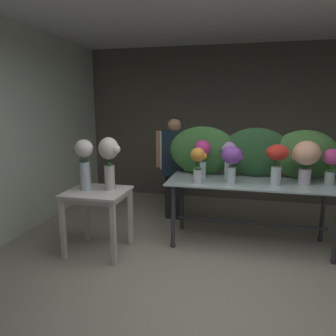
% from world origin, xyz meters
% --- Properties ---
extents(ground_plane, '(7.62, 7.62, 0.00)m').
position_xyz_m(ground_plane, '(0.00, 1.73, 0.00)').
color(ground_plane, '#9E9384').
extents(wall_back, '(5.38, 0.12, 2.78)m').
position_xyz_m(wall_back, '(0.00, 3.47, 1.39)').
color(wall_back, '#5B564C').
rests_on(wall_back, ground).
extents(wall_left, '(0.12, 3.59, 2.78)m').
position_xyz_m(wall_left, '(-2.69, 1.73, 1.39)').
color(wall_left, silver).
rests_on(wall_left, ground).
extents(ceiling_slab, '(5.50, 3.59, 0.12)m').
position_xyz_m(ceiling_slab, '(0.00, 1.73, 2.84)').
color(ceiling_slab, silver).
rests_on(ceiling_slab, wall_back).
extents(display_table_glass, '(2.03, 0.80, 0.83)m').
position_xyz_m(display_table_glass, '(0.37, 1.44, 0.69)').
color(display_table_glass, '#ABC4C8').
rests_on(display_table_glass, ground).
extents(side_table_white, '(0.69, 0.62, 0.76)m').
position_xyz_m(side_table_white, '(-1.39, 0.83, 0.65)').
color(side_table_white, silver).
rests_on(side_table_white, ground).
extents(florist, '(0.57, 0.24, 1.56)m').
position_xyz_m(florist, '(-0.74, 2.13, 0.95)').
color(florist, '#232328').
rests_on(florist, ground).
extents(foliage_backdrop, '(2.12, 0.27, 0.64)m').
position_xyz_m(foliage_backdrop, '(0.37, 1.72, 1.14)').
color(foliage_backdrop, '#387033').
rests_on(foliage_backdrop, display_table_glass).
extents(vase_scarlet_ranunculus, '(0.25, 0.25, 0.47)m').
position_xyz_m(vase_scarlet_ranunculus, '(0.64, 1.34, 1.13)').
color(vase_scarlet_ranunculus, silver).
rests_on(vase_scarlet_ranunculus, display_table_glass).
extents(vase_violet_freesia, '(0.25, 0.24, 0.44)m').
position_xyz_m(vase_violet_freesia, '(0.13, 1.29, 1.11)').
color(vase_violet_freesia, silver).
rests_on(vase_violet_freesia, display_table_glass).
extents(vase_sunset_lilies, '(0.20, 0.18, 0.42)m').
position_xyz_m(vase_sunset_lilies, '(-0.26, 1.20, 1.08)').
color(vase_sunset_lilies, silver).
rests_on(vase_sunset_lilies, display_table_glass).
extents(vase_peach_snapdragons, '(0.32, 0.31, 0.51)m').
position_xyz_m(vase_peach_snapdragons, '(0.96, 1.42, 1.15)').
color(vase_peach_snapdragons, silver).
rests_on(vase_peach_snapdragons, display_table_glass).
extents(vase_lilac_peonies, '(0.19, 0.18, 0.46)m').
position_xyz_m(vase_lilac_peonies, '(0.08, 1.55, 1.09)').
color(vase_lilac_peonies, silver).
rests_on(vase_lilac_peonies, display_table_glass).
extents(vase_fuchsia_roses, '(0.18, 0.18, 0.42)m').
position_xyz_m(vase_fuchsia_roses, '(1.25, 1.50, 1.07)').
color(vase_fuchsia_roses, silver).
rests_on(vase_fuchsia_roses, display_table_glass).
extents(vase_magenta_stock, '(0.20, 0.20, 0.48)m').
position_xyz_m(vase_magenta_stock, '(-0.25, 1.49, 1.13)').
color(vase_magenta_stock, silver).
rests_on(vase_magenta_stock, display_table_glass).
extents(vase_white_roses_tall, '(0.22, 0.21, 0.59)m').
position_xyz_m(vase_white_roses_tall, '(-1.53, 0.83, 1.10)').
color(vase_white_roses_tall, silver).
rests_on(vase_white_roses_tall, side_table_white).
extents(vase_cream_lisianthus_tall, '(0.26, 0.23, 0.62)m').
position_xyz_m(vase_cream_lisianthus_tall, '(-1.25, 0.89, 1.14)').
color(vase_cream_lisianthus_tall, silver).
rests_on(vase_cream_lisianthus_tall, side_table_white).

